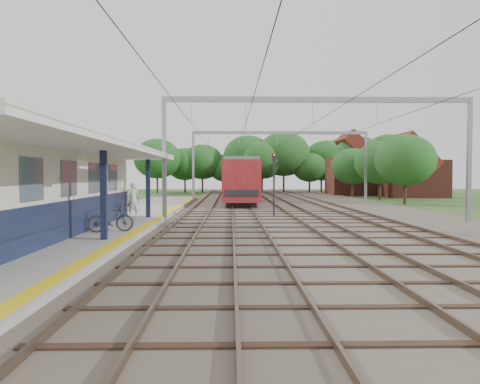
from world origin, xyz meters
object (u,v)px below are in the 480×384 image
object	(u,v)px
signal_post	(274,179)
train	(238,179)
person	(133,200)
bicycle	(111,219)

from	to	relation	value
signal_post	train	bearing A→B (deg)	90.36
person	train	bearing A→B (deg)	-116.04
train	signal_post	distance (m)	26.04
bicycle	train	size ratio (longest dim) A/B	0.05
bicycle	signal_post	bearing A→B (deg)	-57.70
train	person	bearing A→B (deg)	-102.16
person	signal_post	distance (m)	8.70
bicycle	person	bearing A→B (deg)	-15.63
signal_post	person	bearing A→B (deg)	-163.47
bicycle	signal_post	xyz separation A→B (m)	(7.57, 9.78, 1.57)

